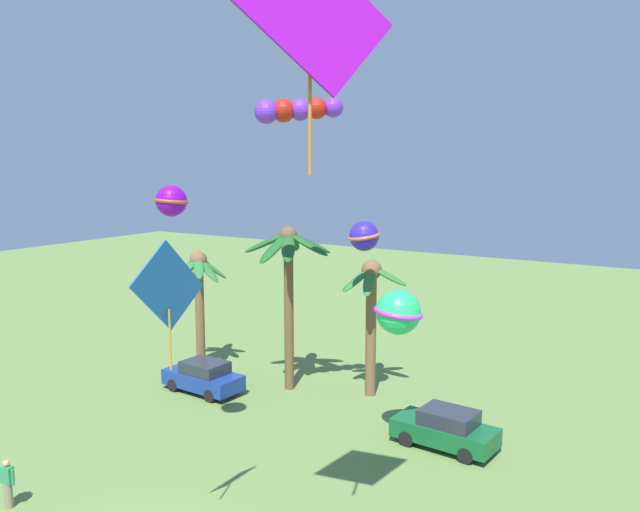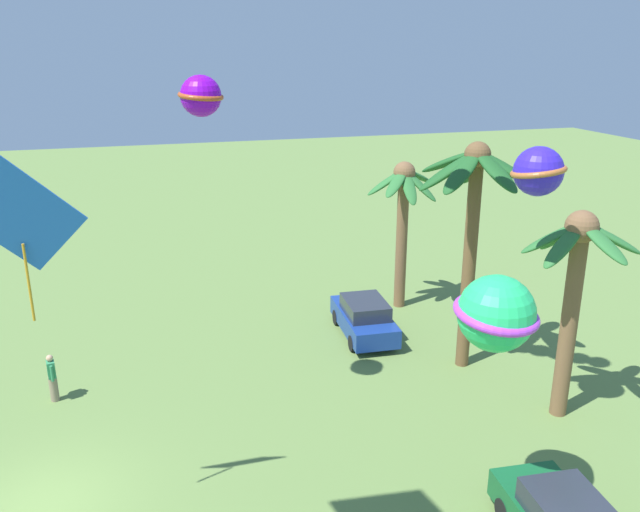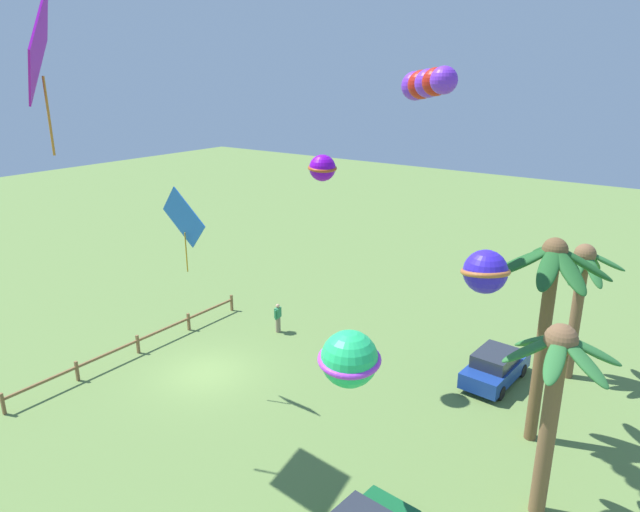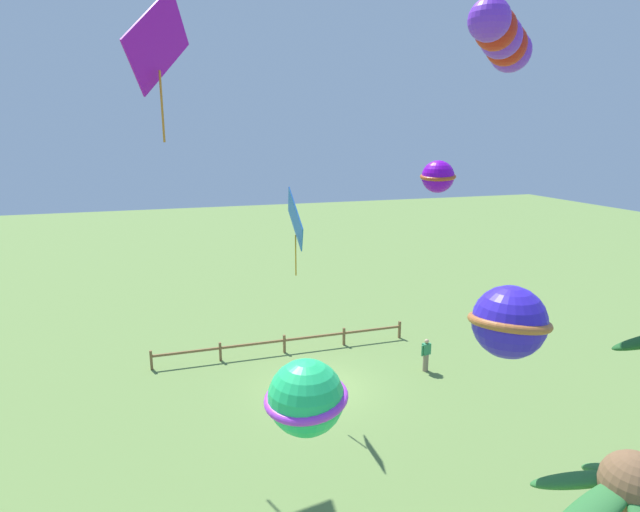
# 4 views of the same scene
# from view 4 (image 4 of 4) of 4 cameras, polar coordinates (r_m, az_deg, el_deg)

# --- Properties ---
(ground_plane) EXTENTS (120.00, 120.00, 0.00)m
(ground_plane) POSITION_cam_4_polar(r_m,az_deg,el_deg) (23.03, -0.03, -14.59)
(ground_plane) COLOR olive
(rail_fence) EXTENTS (13.01, 0.12, 0.95)m
(rail_fence) POSITION_cam_4_polar(r_m,az_deg,el_deg) (26.24, -4.02, -9.54)
(rail_fence) COLOR brown
(rail_fence) RESTS_ON ground
(spectator_0) EXTENTS (0.54, 0.29, 1.59)m
(spectator_0) POSITION_cam_4_polar(r_m,az_deg,el_deg) (24.71, 11.79, -10.77)
(spectator_0) COLOR gray
(spectator_0) RESTS_ON ground
(kite_ball_0) EXTENTS (1.62, 1.62, 1.05)m
(kite_ball_0) POSITION_cam_4_polar(r_m,az_deg,el_deg) (17.13, 13.07, 8.66)
(kite_ball_0) COLOR #7E0ACC
(kite_diamond_1) EXTENTS (2.27, 3.01, 5.10)m
(kite_diamond_1) POSITION_cam_4_polar(r_m,az_deg,el_deg) (19.43, -17.73, 21.65)
(kite_diamond_1) COLOR purple
(kite_diamond_2) EXTENTS (0.40, 2.51, 3.48)m
(kite_diamond_2) POSITION_cam_4_polar(r_m,az_deg,el_deg) (19.63, -2.78, 3.99)
(kite_diamond_2) COLOR blue
(kite_tube_3) EXTENTS (2.71, 2.65, 1.05)m
(kite_tube_3) POSITION_cam_4_polar(r_m,az_deg,el_deg) (12.08, 19.76, 21.89)
(kite_tube_3) COLOR #752CDD
(kite_ball_4) EXTENTS (1.96, 1.96, 1.25)m
(kite_ball_4) POSITION_cam_4_polar(r_m,az_deg,el_deg) (9.29, 20.44, -6.93)
(kite_ball_4) COLOR #331FCB
(kite_ball_5) EXTENTS (2.51, 2.51, 1.65)m
(kite_ball_5) POSITION_cam_4_polar(r_m,az_deg,el_deg) (11.25, -1.58, -15.56)
(kite_ball_5) COLOR #27D772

